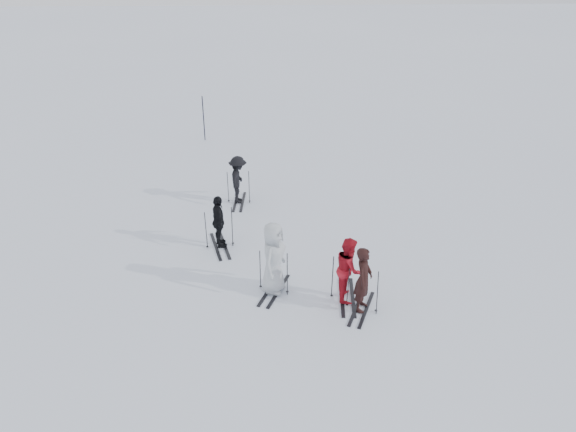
% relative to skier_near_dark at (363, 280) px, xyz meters
% --- Properties ---
extents(ground, '(120.00, 120.00, 0.00)m').
position_rel_skier_near_dark_xyz_m(ground, '(-1.65, 2.09, -0.83)').
color(ground, silver).
rests_on(ground, ground).
extents(skier_near_dark, '(0.60, 0.71, 1.67)m').
position_rel_skier_near_dark_xyz_m(skier_near_dark, '(0.00, 0.00, 0.00)').
color(skier_near_dark, black).
rests_on(skier_near_dark, ground).
extents(skier_red, '(0.69, 0.86, 1.66)m').
position_rel_skier_near_dark_xyz_m(skier_red, '(-0.27, 0.49, -0.01)').
color(skier_red, '#B11421').
rests_on(skier_red, ground).
extents(skier_grey, '(0.90, 1.08, 1.89)m').
position_rel_skier_near_dark_xyz_m(skier_grey, '(-2.10, 0.88, 0.11)').
color(skier_grey, '#B6BDC1').
rests_on(skier_grey, ground).
extents(skier_uphill_left, '(0.59, 0.98, 1.56)m').
position_rel_skier_near_dark_xyz_m(skier_uphill_left, '(-3.61, 3.19, -0.05)').
color(skier_uphill_left, black).
rests_on(skier_uphill_left, ground).
extents(skier_uphill_far, '(0.66, 1.07, 1.60)m').
position_rel_skier_near_dark_xyz_m(skier_uphill_far, '(-3.17, 6.15, -0.03)').
color(skier_uphill_far, black).
rests_on(skier_uphill_far, ground).
extents(skis_near_dark, '(1.79, 1.38, 1.16)m').
position_rel_skier_near_dark_xyz_m(skis_near_dark, '(0.00, 0.00, -0.25)').
color(skis_near_dark, black).
rests_on(skis_near_dark, ground).
extents(skis_red, '(1.81, 1.06, 1.27)m').
position_rel_skier_near_dark_xyz_m(skis_red, '(-0.27, 0.49, -0.20)').
color(skis_red, black).
rests_on(skis_red, ground).
extents(skis_grey, '(1.82, 1.39, 1.18)m').
position_rel_skier_near_dark_xyz_m(skis_grey, '(-2.10, 0.88, -0.24)').
color(skis_grey, black).
rests_on(skis_grey, ground).
extents(skis_uphill_left, '(1.85, 1.26, 1.23)m').
position_rel_skier_near_dark_xyz_m(skis_uphill_left, '(-3.61, 3.19, -0.22)').
color(skis_uphill_left, black).
rests_on(skis_uphill_left, ground).
extents(skis_uphill_far, '(1.63, 0.94, 1.16)m').
position_rel_skier_near_dark_xyz_m(skis_uphill_far, '(-3.17, 6.15, -0.26)').
color(skis_uphill_far, black).
rests_on(skis_uphill_far, ground).
extents(piste_marker, '(0.05, 0.05, 1.94)m').
position_rel_skier_near_dark_xyz_m(piste_marker, '(-4.88, 12.56, 0.14)').
color(piste_marker, black).
rests_on(piste_marker, ground).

